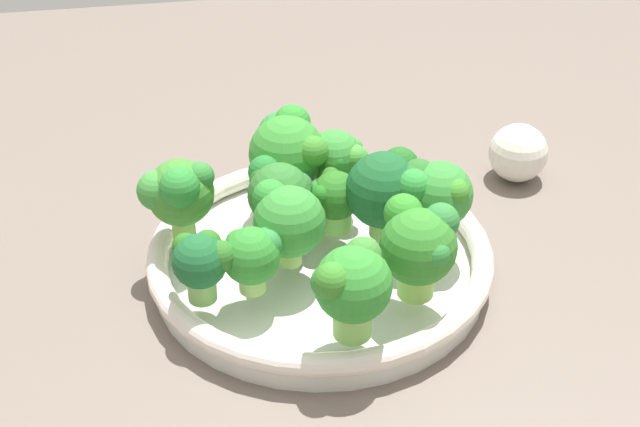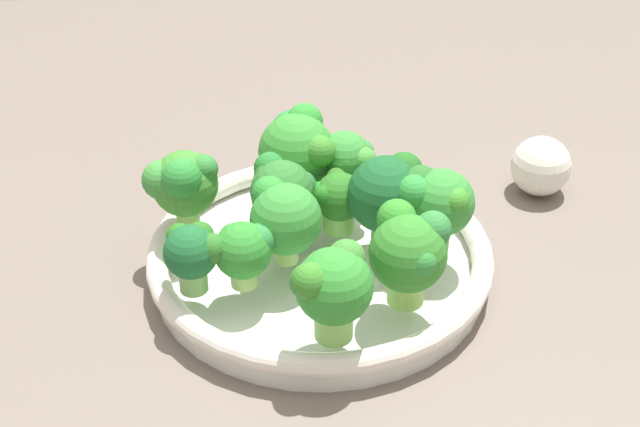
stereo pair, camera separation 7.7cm
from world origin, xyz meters
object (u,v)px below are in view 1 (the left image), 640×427
object	(u,v)px
broccoli_floret_5	(334,197)
broccoli_floret_2	(337,160)
broccoli_floret_6	(419,244)
broccoli_floret_11	(287,150)
broccoli_floret_4	(202,261)
broccoli_floret_0	(351,285)
broccoli_floret_1	(437,195)
broccoli_floret_10	(391,187)
broccoli_floret_9	(178,192)
broccoli_floret_3	(288,218)
broccoli_floret_8	(253,254)
bowl	(320,260)
garlic_bulb	(518,153)
broccoli_floret_7	(278,193)

from	to	relation	value
broccoli_floret_5	broccoli_floret_2	bearing A→B (deg)	-14.21
broccoli_floret_2	broccoli_floret_5	bearing A→B (deg)	165.79
broccoli_floret_6	broccoli_floret_11	size ratio (longest dim) A/B	0.91
broccoli_floret_4	broccoli_floret_5	size ratio (longest dim) A/B	1.07
broccoli_floret_4	broccoli_floret_0	bearing A→B (deg)	-120.74
broccoli_floret_1	broccoli_floret_6	bearing A→B (deg)	153.31
broccoli_floret_0	broccoli_floret_2	size ratio (longest dim) A/B	1.13
broccoli_floret_10	broccoli_floret_9	bearing A→B (deg)	83.02
broccoli_floret_5	broccoli_floret_3	bearing A→B (deg)	131.72
broccoli_floret_8	broccoli_floret_9	xyz separation A→B (cm)	(7.34, 5.10, 1.37)
broccoli_floret_0	broccoli_floret_6	world-z (taller)	broccoli_floret_6
broccoli_floret_0	broccoli_floret_11	bearing A→B (deg)	5.79
bowl	broccoli_floret_0	xyz separation A→B (cm)	(-11.13, -0.29, 6.12)
broccoli_floret_1	garlic_bulb	size ratio (longest dim) A/B	1.29
broccoli_floret_3	broccoli_floret_5	xyz separation A→B (cm)	(3.81, -4.27, -1.02)
bowl	broccoli_floret_5	world-z (taller)	broccoli_floret_5
broccoli_floret_3	broccoli_floret_10	size ratio (longest dim) A/B	0.91
broccoli_floret_1	broccoli_floret_5	xyz separation A→B (cm)	(3.33, 7.73, -1.54)
broccoli_floret_0	broccoli_floret_9	size ratio (longest dim) A/B	0.98
broccoli_floret_9	broccoli_floret_8	bearing A→B (deg)	-145.23
bowl	broccoli_floret_5	xyz separation A→B (cm)	(2.12, -1.48, 4.59)
broccoli_floret_3	broccoli_floret_4	distance (cm)	7.76
broccoli_floret_6	broccoli_floret_11	world-z (taller)	broccoli_floret_11
broccoli_floret_4	broccoli_floret_10	bearing A→B (deg)	-69.77
bowl	broccoli_floret_7	xyz separation A→B (cm)	(2.26, 3.01, 5.42)
bowl	broccoli_floret_11	distance (cm)	9.77
broccoli_floret_0	broccoli_floret_2	bearing A→B (deg)	-7.39
broccoli_floret_0	broccoli_floret_4	size ratio (longest dim) A/B	1.30
broccoli_floret_7	broccoli_floret_10	xyz separation A→B (cm)	(-1.73, -8.85, 0.71)
broccoli_floret_5	broccoli_floret_0	bearing A→B (deg)	174.86
broccoli_floret_4	broccoli_floret_8	world-z (taller)	broccoli_floret_4
broccoli_floret_5	broccoli_floret_6	world-z (taller)	broccoli_floret_6
broccoli_floret_4	broccoli_floret_9	xyz separation A→B (cm)	(7.78, 1.27, 1.14)
garlic_bulb	broccoli_floret_11	bearing A→B (deg)	101.73
broccoli_floret_6	broccoli_floret_9	size ratio (longest dim) A/B	1.00
broccoli_floret_2	broccoli_floret_4	distance (cm)	16.86
broccoli_floret_2	broccoli_floret_3	size ratio (longest dim) A/B	0.96
garlic_bulb	broccoli_floret_3	bearing A→B (deg)	119.61
broccoli_floret_6	broccoli_floret_10	bearing A→B (deg)	2.41
broccoli_floret_5	broccoli_floret_1	bearing A→B (deg)	-113.28
broccoli_floret_9	broccoli_floret_3	bearing A→B (deg)	-117.60
broccoli_floret_9	broccoli_floret_2	bearing A→B (deg)	-74.33
broccoli_floret_11	garlic_bulb	bearing A→B (deg)	-78.27
broccoli_floret_8	garlic_bulb	distance (cm)	31.80
bowl	broccoli_floret_5	bearing A→B (deg)	-34.90
garlic_bulb	broccoli_floret_9	bearing A→B (deg)	106.15
broccoli_floret_6	broccoli_floret_1	bearing A→B (deg)	-26.69
broccoli_floret_11	broccoli_floret_10	bearing A→B (deg)	-131.83
broccoli_floret_9	broccoli_floret_11	size ratio (longest dim) A/B	0.92
broccoli_floret_0	broccoli_floret_6	xyz separation A→B (cm)	(3.88, -5.88, -0.06)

